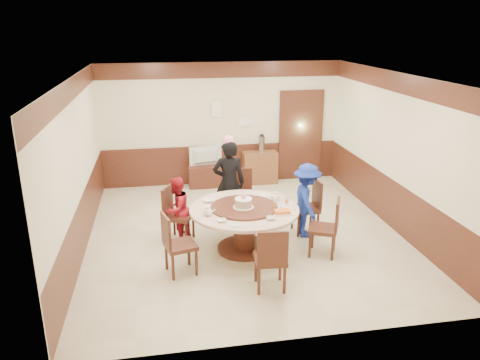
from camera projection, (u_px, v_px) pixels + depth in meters
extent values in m
plane|color=beige|center=(245.00, 234.00, 8.42)|extent=(6.00, 6.00, 0.00)
plane|color=silver|center=(245.00, 76.00, 7.53)|extent=(6.00, 6.00, 0.00)
cube|color=beige|center=(221.00, 124.00, 10.78)|extent=(5.50, 0.04, 2.80)
cube|color=beige|center=(295.00, 234.00, 5.18)|extent=(5.50, 0.04, 2.80)
cube|color=beige|center=(77.00, 168.00, 7.53)|extent=(0.04, 6.00, 2.80)
cube|color=beige|center=(395.00, 152.00, 8.43)|extent=(0.04, 6.00, 2.80)
cube|color=#451F15|center=(245.00, 211.00, 8.28)|extent=(5.50, 6.00, 0.90)
cube|color=#451F15|center=(245.00, 87.00, 7.59)|extent=(5.50, 6.00, 0.35)
cube|color=#451F15|center=(301.00, 136.00, 11.15)|extent=(1.05, 0.08, 2.18)
cube|color=#8FDDA2|center=(300.00, 136.00, 11.17)|extent=(0.88, 0.02, 2.05)
cylinder|color=#451F15|center=(244.00, 248.00, 7.85)|extent=(0.89, 0.89, 0.06)
cylinder|color=#451F15|center=(244.00, 230.00, 7.75)|extent=(0.36, 0.36, 0.65)
cylinder|color=beige|center=(244.00, 209.00, 7.63)|extent=(1.79, 1.79, 0.05)
cylinder|color=#451F15|center=(244.00, 207.00, 7.62)|extent=(1.09, 1.09, 0.03)
cube|color=#451F15|center=(305.00, 209.00, 8.39)|extent=(0.45, 0.45, 0.06)
cube|color=#451F15|center=(317.00, 194.00, 8.34)|extent=(0.05, 0.42, 0.50)
cube|color=#451F15|center=(305.00, 221.00, 8.46)|extent=(0.36, 0.36, 0.42)
cube|color=#451F15|center=(242.00, 197.00, 8.93)|extent=(0.48, 0.48, 0.06)
cube|color=#451F15|center=(241.00, 181.00, 9.04)|extent=(0.42, 0.08, 0.50)
cube|color=#451F15|center=(242.00, 209.00, 9.00)|extent=(0.36, 0.36, 0.42)
cube|color=#451F15|center=(179.00, 216.00, 8.06)|extent=(0.58, 0.58, 0.06)
cube|color=#451F15|center=(167.00, 201.00, 8.02)|extent=(0.21, 0.40, 0.50)
cube|color=#451F15|center=(180.00, 229.00, 8.13)|extent=(0.36, 0.36, 0.42)
cube|color=#451F15|center=(181.00, 245.00, 7.00)|extent=(0.53, 0.53, 0.06)
cube|color=#451F15|center=(166.00, 232.00, 6.83)|extent=(0.14, 0.42, 0.50)
cube|color=#451F15|center=(181.00, 260.00, 7.08)|extent=(0.36, 0.36, 0.42)
cube|color=#451F15|center=(270.00, 259.00, 6.60)|extent=(0.48, 0.48, 0.06)
cube|color=#451F15|center=(273.00, 249.00, 6.31)|extent=(0.42, 0.08, 0.50)
cube|color=#451F15|center=(270.00, 274.00, 6.67)|extent=(0.36, 0.36, 0.42)
cube|color=#451F15|center=(323.00, 229.00, 7.56)|extent=(0.59, 0.59, 0.06)
cube|color=#451F15|center=(337.00, 215.00, 7.43)|extent=(0.21, 0.40, 0.50)
cube|color=#451F15|center=(322.00, 242.00, 7.64)|extent=(0.36, 0.36, 0.42)
imported|color=black|center=(229.00, 183.00, 8.62)|extent=(0.63, 0.45, 1.62)
imported|color=maroon|center=(177.00, 209.00, 8.05)|extent=(0.68, 0.71, 1.15)
imported|color=navy|center=(307.00, 201.00, 8.18)|extent=(0.54, 0.88, 1.33)
cylinder|color=white|center=(243.00, 207.00, 7.57)|extent=(0.34, 0.34, 0.01)
cylinder|color=tan|center=(243.00, 203.00, 7.55)|extent=(0.27, 0.27, 0.13)
cylinder|color=white|center=(243.00, 199.00, 7.52)|extent=(0.28, 0.28, 0.01)
sphere|color=pink|center=(243.00, 197.00, 7.51)|extent=(0.08, 0.08, 0.08)
ellipsoid|color=white|center=(208.00, 212.00, 7.31)|extent=(0.17, 0.15, 0.13)
ellipsoid|color=white|center=(275.00, 197.00, 7.94)|extent=(0.17, 0.15, 0.13)
imported|color=white|center=(208.00, 201.00, 7.88)|extent=(0.17, 0.17, 0.04)
imported|color=white|center=(271.00, 218.00, 7.17)|extent=(0.14, 0.14, 0.05)
imported|color=white|center=(222.00, 220.00, 7.10)|extent=(0.14, 0.14, 0.03)
imported|color=white|center=(285.00, 208.00, 7.58)|extent=(0.15, 0.15, 0.05)
cylinder|color=white|center=(236.00, 225.00, 6.97)|extent=(0.18, 0.18, 0.01)
cylinder|color=white|center=(264.00, 195.00, 8.16)|extent=(0.18, 0.18, 0.01)
cube|color=white|center=(282.00, 213.00, 7.38)|extent=(0.30, 0.20, 0.02)
cube|color=orange|center=(282.00, 212.00, 7.37)|extent=(0.24, 0.15, 0.04)
cylinder|color=silver|center=(275.00, 203.00, 7.60)|extent=(0.06, 0.06, 0.16)
cylinder|color=silver|center=(287.00, 201.00, 7.72)|extent=(0.06, 0.06, 0.16)
cube|color=#451F15|center=(207.00, 176.00, 10.85)|extent=(0.85, 0.45, 0.50)
imported|color=gray|center=(206.00, 156.00, 10.70)|extent=(0.77, 0.23, 0.44)
cube|color=brown|center=(260.00, 167.00, 11.04)|extent=(0.80, 0.40, 0.75)
cylinder|color=silver|center=(262.00, 144.00, 10.87)|extent=(0.15, 0.15, 0.38)
cube|color=white|center=(217.00, 109.00, 10.61)|extent=(0.25, 0.00, 0.35)
cube|color=white|center=(245.00, 122.00, 10.81)|extent=(0.30, 0.00, 0.22)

